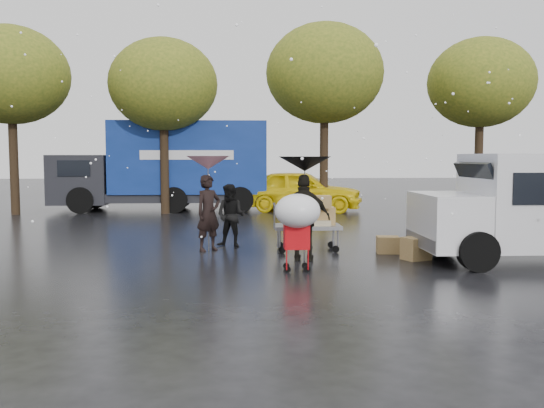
{
  "coord_description": "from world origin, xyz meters",
  "views": [
    {
      "loc": [
        -0.71,
        -11.72,
        2.15
      ],
      "look_at": [
        0.01,
        1.0,
        1.09
      ],
      "focal_mm": 38.0,
      "sensor_mm": 36.0,
      "label": 1
    }
  ],
  "objects": [
    {
      "name": "yellow_taxi",
      "position": [
        1.68,
        10.65,
        0.81
      ],
      "size": [
        5.06,
        2.83,
        1.63
      ],
      "primitive_type": "imported",
      "rotation": [
        0.0,
        0.0,
        1.37
      ],
      "color": "yellow",
      "rests_on": "ground"
    },
    {
      "name": "person_black",
      "position": [
        0.62,
        -0.06,
        0.89
      ],
      "size": [
        1.11,
        0.61,
        1.78
      ],
      "primitive_type": "imported",
      "rotation": [
        0.0,
        0.0,
        2.96
      ],
      "color": "black",
      "rests_on": "ground"
    },
    {
      "name": "person_pink",
      "position": [
        -1.41,
        1.33,
        0.87
      ],
      "size": [
        0.75,
        0.72,
        1.73
      ],
      "primitive_type": "imported",
      "rotation": [
        0.0,
        0.0,
        0.67
      ],
      "color": "black",
      "rests_on": "ground"
    },
    {
      "name": "box_ground_near",
      "position": [
        2.96,
        -0.06,
        0.23
      ],
      "size": [
        0.64,
        0.59,
        0.47
      ],
      "primitive_type": "cube",
      "rotation": [
        0.0,
        0.0,
        0.42
      ],
      "color": "olive",
      "rests_on": "ground"
    },
    {
      "name": "ground",
      "position": [
        0.0,
        0.0,
        0.0
      ],
      "size": [
        90.0,
        90.0,
        0.0
      ],
      "primitive_type": "plane",
      "color": "black",
      "rests_on": "ground"
    },
    {
      "name": "box_ground_far",
      "position": [
        2.58,
        0.78,
        0.19
      ],
      "size": [
        0.53,
        0.43,
        0.37
      ],
      "primitive_type": "cube",
      "rotation": [
        0.0,
        0.0,
        -0.13
      ],
      "color": "olive",
      "rests_on": "ground"
    },
    {
      "name": "umbrella_pink",
      "position": [
        -1.41,
        1.33,
        2.0
      ],
      "size": [
        0.98,
        0.98,
        2.16
      ],
      "color": "#4C4C4C",
      "rests_on": "ground"
    },
    {
      "name": "tree_row",
      "position": [
        -0.47,
        10.0,
        5.02
      ],
      "size": [
        21.6,
        4.4,
        7.12
      ],
      "color": "black",
      "rests_on": "ground"
    },
    {
      "name": "umbrella_black",
      "position": [
        0.62,
        -0.06,
        1.99
      ],
      "size": [
        1.08,
        1.08,
        2.15
      ],
      "color": "#4C4C4C",
      "rests_on": "ground"
    },
    {
      "name": "blue_truck",
      "position": [
        -3.51,
        11.31,
        1.76
      ],
      "size": [
        8.3,
        2.6,
        3.5
      ],
      "color": "navy",
      "rests_on": "ground"
    },
    {
      "name": "person_middle",
      "position": [
        -0.91,
        1.89,
        0.75
      ],
      "size": [
        0.88,
        0.79,
        1.49
      ],
      "primitive_type": "imported",
      "rotation": [
        0.0,
        0.0,
        -0.36
      ],
      "color": "black",
      "rests_on": "ground"
    },
    {
      "name": "shopping_cart",
      "position": [
        0.36,
        -1.22,
        1.06
      ],
      "size": [
        0.84,
        0.84,
        1.46
      ],
      "color": "red",
      "rests_on": "ground"
    },
    {
      "name": "vendor_cart",
      "position": [
        0.92,
        1.21,
        0.73
      ],
      "size": [
        1.52,
        0.8,
        1.27
      ],
      "color": "slate",
      "rests_on": "ground"
    }
  ]
}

